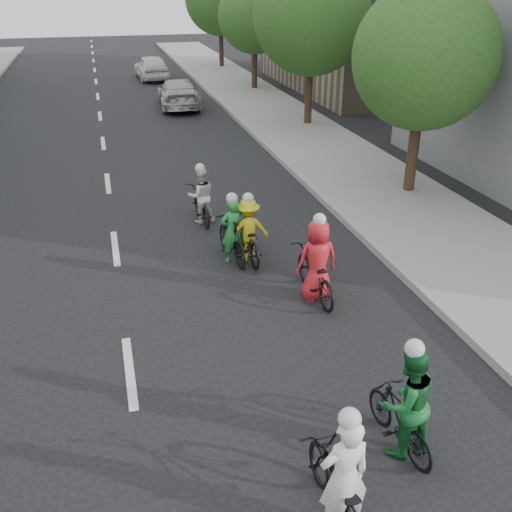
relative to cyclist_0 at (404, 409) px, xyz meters
name	(u,v)px	position (x,y,z in m)	size (l,w,h in m)	color
ground	(130,372)	(-3.55, 2.74, -0.71)	(120.00, 120.00, 0.00)	black
sidewalk_right	(340,162)	(4.45, 12.74, -0.63)	(4.00, 80.00, 0.15)	gray
curb_right	(287,166)	(2.50, 12.74, -0.62)	(0.18, 80.00, 0.18)	#999993
bldg_se	(379,14)	(12.45, 26.74, 3.29)	(10.00, 14.00, 8.00)	gray
tree_r_0	(425,57)	(5.25, 9.34, 3.26)	(4.00, 4.00, 5.97)	black
tree_r_1	(312,15)	(5.25, 18.34, 3.81)	(4.80, 4.80, 6.93)	black
tree_r_2	(254,16)	(5.25, 27.34, 3.26)	(4.00, 4.00, 5.97)	black
cyclist_0	(404,409)	(0.00, 0.00, 0.00)	(0.90, 1.55, 1.86)	black
cyclist_1	(316,268)	(0.34, 4.30, -0.06)	(0.85, 1.95, 1.88)	black
cyclist_2	(248,234)	(-0.55, 6.40, -0.11)	(0.97, 1.89, 1.64)	black
cyclist_3	(201,201)	(-1.19, 8.89, -0.13)	(0.74, 1.77, 1.63)	black
cyclist_4	(232,236)	(-0.92, 6.39, -0.11)	(0.69, 1.78, 1.68)	black
cyclist_5	(340,488)	(-1.31, -0.92, -0.11)	(0.70, 1.86, 1.84)	black
follow_car_lead	(178,93)	(0.36, 23.77, -0.02)	(1.92, 4.72, 1.37)	#AAAAAF
follow_car_trail	(151,67)	(-0.07, 32.75, 0.04)	(1.77, 4.39, 1.50)	white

